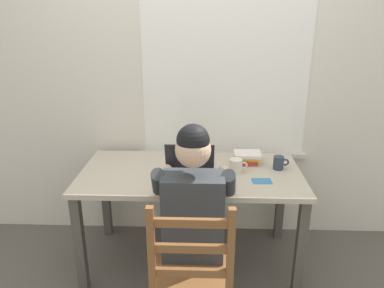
% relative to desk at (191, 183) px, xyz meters
% --- Properties ---
extents(ground_plane, '(8.00, 8.00, 0.00)m').
position_rel_desk_xyz_m(ground_plane, '(0.00, 0.00, -0.65)').
color(ground_plane, '#56514C').
extents(back_wall, '(6.00, 0.08, 2.60)m').
position_rel_desk_xyz_m(back_wall, '(0.01, 0.46, 0.65)').
color(back_wall, silver).
rests_on(back_wall, ground).
extents(desk, '(1.54, 0.77, 0.74)m').
position_rel_desk_xyz_m(desk, '(0.00, 0.00, 0.00)').
color(desk, '#BCB29E').
rests_on(desk, ground).
extents(seated_person, '(0.50, 0.60, 1.25)m').
position_rel_desk_xyz_m(seated_person, '(0.03, -0.46, 0.04)').
color(seated_person, '#33383D').
rests_on(seated_person, ground).
extents(wooden_chair, '(0.42, 0.42, 0.95)m').
position_rel_desk_xyz_m(wooden_chair, '(0.03, -0.74, -0.18)').
color(wooden_chair, brown).
rests_on(wooden_chair, ground).
extents(laptop, '(0.33, 0.30, 0.23)m').
position_rel_desk_xyz_m(laptop, '(-0.01, -0.15, 0.14)').
color(laptop, '#232328').
rests_on(laptop, desk).
extents(computer_mouse, '(0.06, 0.10, 0.03)m').
position_rel_desk_xyz_m(computer_mouse, '(0.26, -0.18, 0.11)').
color(computer_mouse, black).
rests_on(computer_mouse, desk).
extents(coffee_mug_white, '(0.13, 0.09, 0.10)m').
position_rel_desk_xyz_m(coffee_mug_white, '(0.31, -0.01, 0.14)').
color(coffee_mug_white, silver).
rests_on(coffee_mug_white, desk).
extents(coffee_mug_dark, '(0.11, 0.07, 0.10)m').
position_rel_desk_xyz_m(coffee_mug_dark, '(0.62, 0.06, 0.14)').
color(coffee_mug_dark, '#2D384C').
rests_on(coffee_mug_dark, desk).
extents(book_stack_main, '(0.20, 0.16, 0.08)m').
position_rel_desk_xyz_m(book_stack_main, '(0.41, 0.16, 0.14)').
color(book_stack_main, '#BC332D').
rests_on(book_stack_main, desk).
extents(book_stack_side, '(0.19, 0.17, 0.05)m').
position_rel_desk_xyz_m(book_stack_side, '(0.02, 0.14, 0.11)').
color(book_stack_side, gray).
rests_on(book_stack_side, desk).
extents(paper_pile_near_laptop, '(0.28, 0.26, 0.01)m').
position_rel_desk_xyz_m(paper_pile_near_laptop, '(-0.06, -0.13, 0.10)').
color(paper_pile_near_laptop, white).
rests_on(paper_pile_near_laptop, desk).
extents(landscape_photo_print, '(0.13, 0.10, 0.00)m').
position_rel_desk_xyz_m(landscape_photo_print, '(0.47, -0.15, 0.09)').
color(landscape_photo_print, teal).
rests_on(landscape_photo_print, desk).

